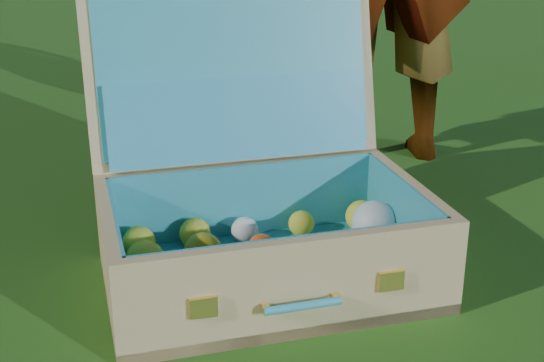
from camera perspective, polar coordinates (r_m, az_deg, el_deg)
The scene contains 2 objects.
ground at distance 1.55m, azimuth -7.30°, elevation -10.44°, with size 60.00×60.00×0.00m, color #215114.
suitcase at distance 1.68m, azimuth -1.09°, elevation -0.65°, with size 0.87×0.83×0.65m.
Camera 1 is at (0.34, -1.28, 0.81)m, focal length 50.00 mm.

